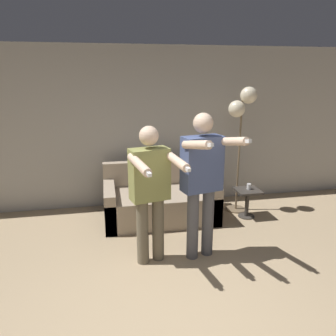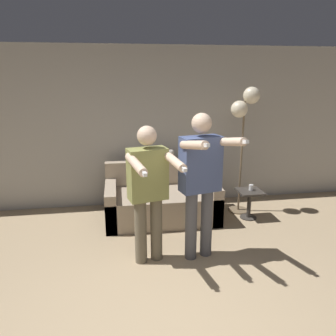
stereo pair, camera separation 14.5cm
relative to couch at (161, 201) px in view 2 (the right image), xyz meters
name	(u,v)px [view 2 (the right image)]	position (x,y,z in m)	size (l,w,h in m)	color
wall_back	(139,128)	(-0.27, 0.68, 1.03)	(10.00, 0.05, 2.60)	#B7B2A8
couch	(161,201)	(0.00, 0.00, 0.00)	(1.68, 0.95, 0.82)	tan
person_left	(148,187)	(-0.31, -1.21, 0.66)	(0.60, 0.75, 1.62)	#6B604C
person_right	(201,177)	(0.30, -1.21, 0.75)	(0.63, 0.75, 1.75)	#56565B
cat	(163,156)	(0.08, 0.37, 0.63)	(0.47, 0.13, 0.17)	#B7AD9E
floor_lamp	(245,112)	(1.29, 0.06, 1.34)	(0.43, 0.33, 1.98)	#756047
side_table	(249,199)	(1.33, -0.23, 0.04)	(0.36, 0.36, 0.45)	#38332D
cup	(251,187)	(1.35, -0.21, 0.22)	(0.07, 0.07, 0.09)	white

